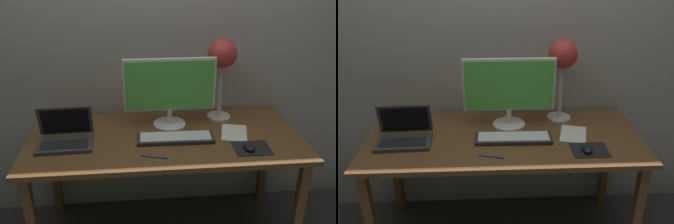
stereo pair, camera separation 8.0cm
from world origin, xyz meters
The scene contains 10 objects.
back_wall centered at (0.00, 0.40, 1.30)m, with size 4.80×0.06×2.60m, color #A8A099.
desk centered at (0.00, 0.00, 0.66)m, with size 1.60×0.70×0.74m.
monitor centered at (0.04, 0.14, 0.98)m, with size 0.55×0.20×0.43m.
keyboard_main centered at (0.06, -0.04, 0.75)m, with size 0.44×0.15×0.03m.
laptop centered at (-0.57, -0.02, 0.80)m, with size 0.31×0.23×0.20m.
desk_lamp centered at (0.37, 0.22, 1.14)m, with size 0.18×0.18×0.52m.
mousepad centered at (0.46, -0.18, 0.74)m, with size 0.20×0.16×0.00m, color black.
mouse centered at (0.44, -0.20, 0.76)m, with size 0.06×0.10×0.03m, color black.
paper_sheet_near_mouse centered at (0.42, 0.01, 0.74)m, with size 0.15×0.21×0.00m, color white.
pen centered at (-0.08, -0.23, 0.74)m, with size 0.01×0.01×0.14m, color #2633A5.
Camera 2 is at (-0.08, -1.86, 1.75)m, focal length 38.43 mm.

